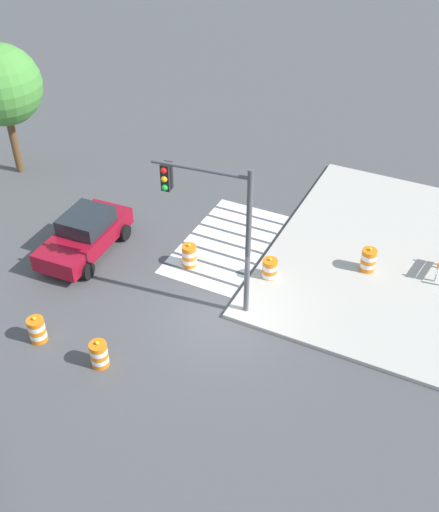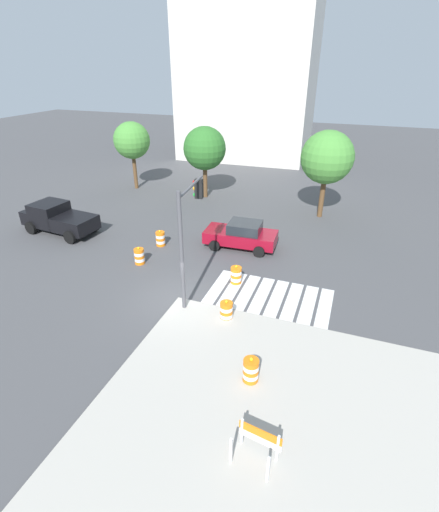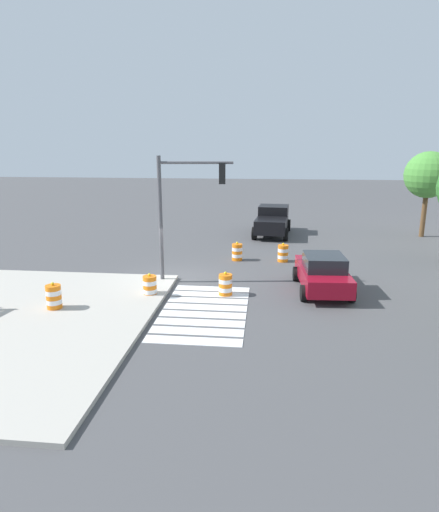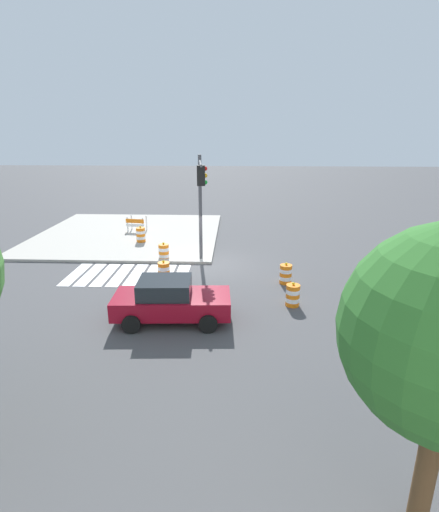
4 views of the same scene
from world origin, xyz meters
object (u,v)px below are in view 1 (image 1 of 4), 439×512
object	(u,v)px
sports_car	(85,234)
traffic_barrel_near_corner	(189,256)
traffic_barrel_median_near	(99,354)
traffic_light_pole	(214,213)
traffic_barrel_median_far	(270,270)
traffic_barrel_on_sidewalk	(368,260)
traffic_barrel_crosswalk_end	(37,330)
street_tree_streetside_near	(1,85)

from	to	relation	value
sports_car	traffic_barrel_near_corner	xyz separation A→B (m)	(0.98, -4.07, -0.36)
traffic_barrel_median_near	traffic_light_pole	xyz separation A→B (m)	(4.08, -2.00, 3.46)
traffic_barrel_near_corner	traffic_barrel_median_far	world-z (taller)	same
traffic_barrel_on_sidewalk	traffic_barrel_near_corner	bearing A→B (deg)	112.33
traffic_barrel_near_corner	traffic_barrel_crosswalk_end	size ratio (longest dim) A/B	1.00
traffic_barrel_median_near	traffic_barrel_on_sidewalk	bearing A→B (deg)	-37.38
traffic_barrel_median_near	street_tree_streetside_near	bearing A→B (deg)	51.35
traffic_barrel_near_corner	traffic_barrel_on_sidewalk	size ratio (longest dim) A/B	1.00
traffic_barrel_crosswalk_end	traffic_barrel_near_corner	bearing A→B (deg)	-24.19
traffic_barrel_median_near	traffic_barrel_on_sidewalk	world-z (taller)	traffic_barrel_on_sidewalk
sports_car	traffic_light_pole	bearing A→B (deg)	-96.23
traffic_barrel_median_far	traffic_barrel_near_corner	bearing A→B (deg)	100.16
sports_car	street_tree_streetside_near	xyz separation A→B (m)	(3.88, 6.81, 3.45)
sports_car	traffic_barrel_crosswalk_end	world-z (taller)	sports_car
traffic_barrel_crosswalk_end	traffic_barrel_on_sidewalk	size ratio (longest dim) A/B	1.00
sports_car	traffic_barrel_median_near	xyz separation A→B (m)	(-4.73, -3.96, -0.36)
sports_car	traffic_barrel_on_sidewalk	xyz separation A→B (m)	(3.53, -10.27, -0.21)
street_tree_streetside_near	traffic_barrel_median_near	bearing A→B (deg)	-128.65
traffic_barrel_near_corner	traffic_barrel_on_sidewalk	world-z (taller)	traffic_barrel_on_sidewalk
traffic_barrel_median_far	street_tree_streetside_near	size ratio (longest dim) A/B	0.17
sports_car	traffic_barrel_median_far	xyz separation A→B (m)	(1.53, -7.13, -0.36)
sports_car	street_tree_streetside_near	world-z (taller)	street_tree_streetside_near
sports_car	traffic_barrel_median_near	distance (m)	6.18
traffic_barrel_median_far	traffic_light_pole	size ratio (longest dim) A/B	0.19
traffic_barrel_near_corner	traffic_barrel_median_near	bearing A→B (deg)	178.95
traffic_barrel_on_sidewalk	traffic_light_pole	distance (m)	6.85
traffic_barrel_near_corner	traffic_light_pole	distance (m)	4.27
traffic_barrel_near_corner	street_tree_streetside_near	world-z (taller)	street_tree_streetside_near
sports_car	traffic_barrel_on_sidewalk	size ratio (longest dim) A/B	4.30
traffic_barrel_median_far	street_tree_streetside_near	distance (m)	14.64
traffic_barrel_near_corner	traffic_light_pole	bearing A→B (deg)	-130.69
sports_car	traffic_barrel_crosswalk_end	distance (m)	4.97
sports_car	traffic_barrel_near_corner	bearing A→B (deg)	-76.43
sports_car	traffic_barrel_near_corner	world-z (taller)	sports_car
traffic_barrel_median_near	traffic_barrel_on_sidewalk	xyz separation A→B (m)	(8.26, -6.31, 0.15)
traffic_light_pole	sports_car	bearing A→B (deg)	83.77
street_tree_streetside_near	traffic_barrel_crosswalk_end	bearing A→B (deg)	-136.01
sports_car	traffic_barrel_median_far	bearing A→B (deg)	-77.88
traffic_barrel_median_far	street_tree_streetside_near	world-z (taller)	street_tree_streetside_near
traffic_barrel_on_sidewalk	traffic_light_pole	size ratio (longest dim) A/B	0.19
sports_car	traffic_barrel_on_sidewalk	bearing A→B (deg)	-71.03
traffic_barrel_near_corner	traffic_barrel_median_far	xyz separation A→B (m)	(0.55, -3.07, 0.00)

